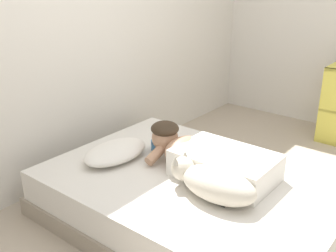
% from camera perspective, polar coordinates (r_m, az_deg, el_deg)
% --- Properties ---
extents(ground_plane, '(12.94, 12.94, 0.00)m').
position_cam_1_polar(ground_plane, '(2.80, 11.06, -13.94)').
color(ground_plane, tan).
extents(back_wall, '(4.47, 0.12, 2.50)m').
position_cam_1_polar(back_wall, '(3.27, -12.11, 14.82)').
color(back_wall, silver).
rests_on(back_wall, ground).
extents(bed, '(1.40, 1.94, 0.34)m').
position_cam_1_polar(bed, '(2.74, 3.52, -10.24)').
color(bed, gray).
rests_on(bed, ground).
extents(pillow, '(0.52, 0.32, 0.11)m').
position_cam_1_polar(pillow, '(2.87, -7.50, -3.67)').
color(pillow, white).
rests_on(pillow, bed).
extents(person_lying, '(0.43, 0.92, 0.27)m').
position_cam_1_polar(person_lying, '(2.66, 5.62, -4.45)').
color(person_lying, silver).
rests_on(person_lying, bed).
extents(dog, '(0.26, 0.57, 0.21)m').
position_cam_1_polar(dog, '(2.37, 6.56, -8.03)').
color(dog, beige).
rests_on(dog, bed).
extents(coffee_cup, '(0.12, 0.09, 0.07)m').
position_cam_1_polar(coffee_cup, '(3.00, -1.57, -2.70)').
color(coffee_cup, teal).
rests_on(coffee_cup, bed).
extents(cell_phone, '(0.07, 0.14, 0.01)m').
position_cam_1_polar(cell_phone, '(2.39, 7.03, -10.52)').
color(cell_phone, black).
rests_on(cell_phone, bed).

